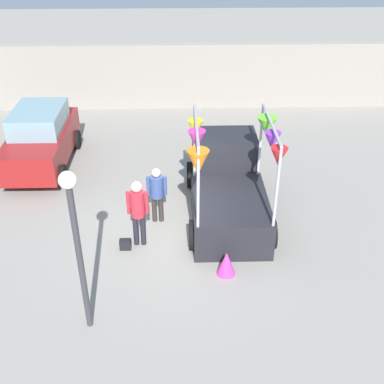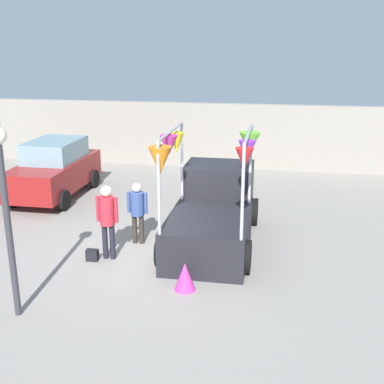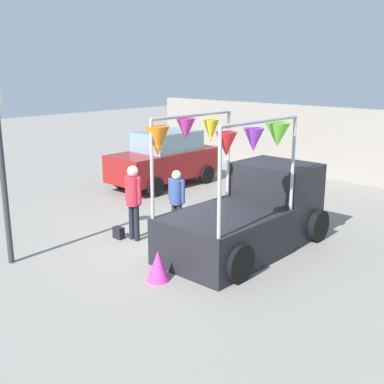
% 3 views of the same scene
% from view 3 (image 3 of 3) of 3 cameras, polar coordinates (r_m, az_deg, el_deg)
% --- Properties ---
extents(ground_plane, '(60.00, 60.00, 0.00)m').
position_cam_3_polar(ground_plane, '(11.39, -1.91, -5.95)').
color(ground_plane, gray).
extents(vendor_truck, '(2.35, 4.04, 3.04)m').
position_cam_3_polar(vendor_truck, '(10.96, 7.10, -2.18)').
color(vendor_truck, black).
rests_on(vendor_truck, ground).
extents(parked_car, '(1.88, 4.00, 1.88)m').
position_cam_3_polar(parked_car, '(16.62, -3.20, 3.97)').
color(parked_car, maroon).
rests_on(parked_car, ground).
extents(person_customer, '(0.53, 0.34, 1.80)m').
position_cam_3_polar(person_customer, '(11.30, -6.97, -0.39)').
color(person_customer, black).
rests_on(person_customer, ground).
extents(person_vendor, '(0.53, 0.34, 1.59)m').
position_cam_3_polar(person_vendor, '(11.71, -1.84, -0.48)').
color(person_vendor, '#2D2823').
rests_on(person_vendor, ground).
extents(handbag, '(0.28, 0.16, 0.28)m').
position_cam_3_polar(handbag, '(11.72, -8.69, -4.80)').
color(handbag, black).
rests_on(handbag, ground).
extents(street_lamp, '(0.32, 0.32, 3.58)m').
position_cam_3_polar(street_lamp, '(10.32, -21.75, 4.45)').
color(street_lamp, '#333338').
rests_on(street_lamp, ground).
extents(brick_boundary_wall, '(18.00, 0.36, 2.60)m').
position_cam_3_polar(brick_boundary_wall, '(18.19, 17.87, 5.35)').
color(brick_boundary_wall, gray).
rests_on(brick_boundary_wall, ground).
extents(folded_kite_bundle_magenta, '(0.57, 0.57, 0.60)m').
position_cam_3_polar(folded_kite_bundle_magenta, '(9.35, -4.05, -8.71)').
color(folded_kite_bundle_magenta, '#D83399').
rests_on(folded_kite_bundle_magenta, ground).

